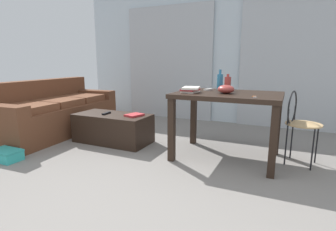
% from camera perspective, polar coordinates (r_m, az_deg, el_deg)
% --- Properties ---
extents(ground_plane, '(8.30, 8.30, 0.00)m').
position_cam_1_polar(ground_plane, '(3.14, 3.20, -9.11)').
color(ground_plane, gray).
extents(wall_back, '(5.89, 0.10, 2.52)m').
position_cam_1_polar(wall_back, '(4.98, 12.78, 13.03)').
color(wall_back, silver).
rests_on(wall_back, ground).
extents(curtains, '(4.03, 0.03, 2.17)m').
position_cam_1_polar(curtains, '(4.89, 12.47, 11.01)').
color(curtains, '#B2B7BC').
rests_on(curtains, ground).
extents(couch, '(1.01, 2.10, 0.83)m').
position_cam_1_polar(couch, '(4.52, -23.60, 0.54)').
color(couch, brown).
rests_on(couch, ground).
extents(coffee_table, '(1.05, 0.51, 0.40)m').
position_cam_1_polar(coffee_table, '(3.75, -11.89, -2.70)').
color(coffee_table, black).
rests_on(coffee_table, ground).
extents(craft_table, '(1.16, 0.83, 0.76)m').
position_cam_1_polar(craft_table, '(3.05, 12.81, 2.76)').
color(craft_table, black).
rests_on(craft_table, ground).
extents(wire_chair, '(0.37, 0.39, 0.80)m').
position_cam_1_polar(wire_chair, '(3.17, 26.45, -0.54)').
color(wire_chair, tan).
rests_on(wire_chair, ground).
extents(bottle_near, '(0.07, 0.07, 0.25)m').
position_cam_1_polar(bottle_near, '(3.39, 11.24, 7.30)').
color(bottle_near, teal).
rests_on(bottle_near, craft_table).
extents(bottle_far, '(0.08, 0.08, 0.20)m').
position_cam_1_polar(bottle_far, '(3.24, 12.84, 6.78)').
color(bottle_far, '#99332D').
rests_on(bottle_far, craft_table).
extents(bowl, '(0.18, 0.18, 0.09)m').
position_cam_1_polar(bowl, '(2.98, 12.49, 5.62)').
color(bowl, '#9E3833').
rests_on(bowl, craft_table).
extents(book_stack, '(0.23, 0.29, 0.06)m').
position_cam_1_polar(book_stack, '(3.01, 4.95, 5.66)').
color(book_stack, silver).
rests_on(book_stack, craft_table).
extents(tv_remote_on_table, '(0.09, 0.15, 0.02)m').
position_cam_1_polar(tv_remote_on_table, '(3.25, 8.82, 5.60)').
color(tv_remote_on_table, '#B7B7B2').
rests_on(tv_remote_on_table, craft_table).
extents(scissors, '(0.06, 0.10, 0.00)m').
position_cam_1_polar(scissors, '(2.76, 18.27, 3.94)').
color(scissors, '#9EA0A5').
rests_on(scissors, craft_table).
extents(tv_remote_primary, '(0.06, 0.17, 0.02)m').
position_cam_1_polar(tv_remote_primary, '(3.73, -13.25, 0.49)').
color(tv_remote_primary, black).
rests_on(tv_remote_primary, coffee_table).
extents(magazine, '(0.23, 0.26, 0.03)m').
position_cam_1_polar(magazine, '(3.53, -7.35, 0.10)').
color(magazine, red).
rests_on(magazine, coffee_table).
extents(shoebox, '(0.36, 0.22, 0.13)m').
position_cam_1_polar(shoebox, '(3.55, -31.81, -7.31)').
color(shoebox, '#33B2AD').
rests_on(shoebox, ground).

